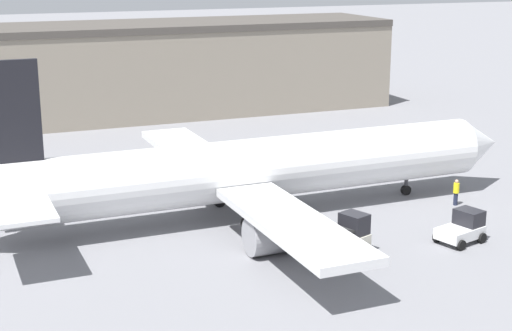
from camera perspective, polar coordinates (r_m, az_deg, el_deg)
ground_plane at (r=52.33m, az=0.00°, el=-3.60°), size 400.00×400.00×0.00m
terminal_building at (r=83.86m, az=-15.83°, el=6.36°), size 77.09×12.36×9.83m
airplane at (r=51.07m, az=-0.98°, el=-0.42°), size 40.27×31.86×11.08m
ground_crew_worker at (r=55.79m, az=14.35°, el=-1.84°), size 0.40×0.40×1.84m
baggage_tug at (r=48.88m, az=14.81°, el=-4.39°), size 3.18×2.66×1.91m
belt_loader_truck at (r=45.42m, az=6.69°, el=-5.18°), size 3.10×2.73×2.39m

